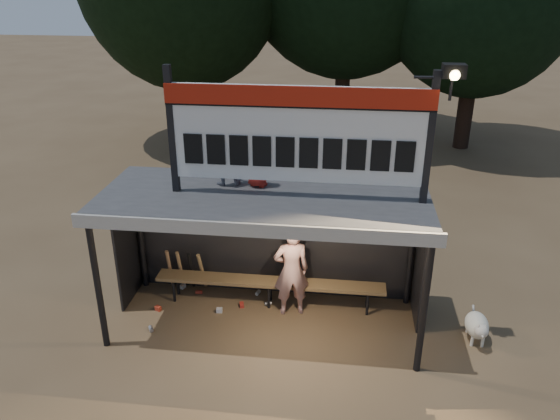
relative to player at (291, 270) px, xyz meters
name	(u,v)px	position (x,y,z in m)	size (l,w,h in m)	color
ground	(265,322)	(-0.40, -0.35, -0.83)	(80.00, 80.00, 0.00)	brown
player	(291,270)	(0.00, 0.00, 0.00)	(0.60, 0.40, 1.65)	silver
child_a	(224,153)	(-1.06, 0.02, 2.00)	(0.49, 0.38, 1.01)	gray
child_b	(258,160)	(-0.53, -0.01, 1.92)	(0.41, 0.27, 0.85)	#B1231B
dugout_shelter	(266,216)	(-0.40, -0.11, 1.02)	(5.10, 2.08, 2.32)	#3D3D40
scoreboard_assembly	(301,131)	(0.16, -0.36, 2.50)	(4.10, 0.27, 1.99)	black
bench	(270,283)	(-0.40, 0.20, -0.39)	(4.00, 0.35, 0.48)	olive
dog	(477,326)	(3.01, -0.43, -0.55)	(0.36, 0.81, 0.49)	silver
bats	(186,270)	(-1.97, 0.47, -0.40)	(0.68, 0.35, 0.84)	#9B6D48
litter	(210,303)	(-1.44, 0.04, -0.79)	(2.01, 1.46, 0.08)	#AD271D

